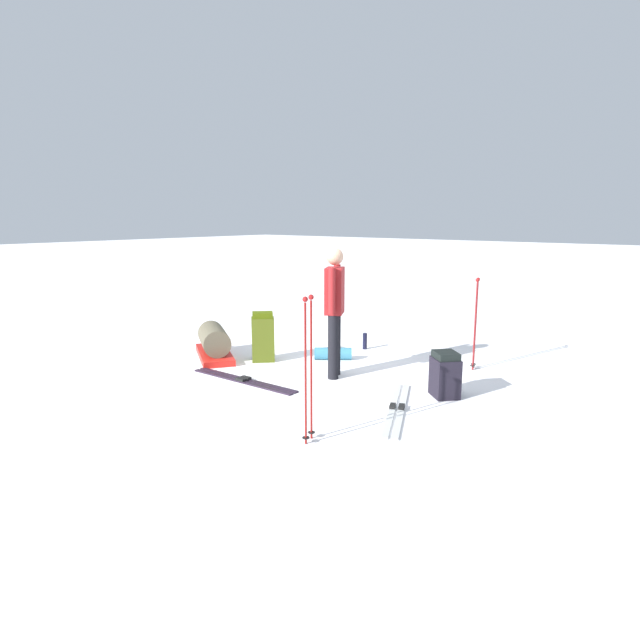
{
  "coord_description": "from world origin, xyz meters",
  "views": [
    {
      "loc": [
        5.65,
        4.49,
        2.1
      ],
      "look_at": [
        0.0,
        0.0,
        0.7
      ],
      "focal_mm": 30.15,
      "sensor_mm": 36.0,
      "label": 1
    }
  ],
  "objects_px": {
    "ski_pair_near": "(397,408)",
    "ski_poles_planted_near": "(476,319)",
    "sleeping_mat_rolled": "(333,354)",
    "backpack_bright": "(263,337)",
    "backpack_large_dark": "(445,375)",
    "ski_pair_far": "(243,380)",
    "thermos_bottle": "(365,341)",
    "gear_sled": "(214,343)",
    "ski_poles_planted_far": "(308,362)",
    "skier_standing": "(335,306)"
  },
  "relations": [
    {
      "from": "ski_pair_near",
      "to": "ski_poles_planted_near",
      "type": "distance_m",
      "value": 2.16
    },
    {
      "from": "ski_pair_near",
      "to": "sleeping_mat_rolled",
      "type": "distance_m",
      "value": 2.2
    },
    {
      "from": "backpack_bright",
      "to": "backpack_large_dark",
      "type": "bearing_deg",
      "value": 93.8
    },
    {
      "from": "ski_pair_near",
      "to": "ski_pair_far",
      "type": "bearing_deg",
      "value": -80.69
    },
    {
      "from": "backpack_large_dark",
      "to": "thermos_bottle",
      "type": "height_order",
      "value": "backpack_large_dark"
    },
    {
      "from": "ski_pair_near",
      "to": "ski_pair_far",
      "type": "xyz_separation_m",
      "value": [
        0.34,
        -2.08,
        0.0
      ]
    },
    {
      "from": "ski_pair_far",
      "to": "gear_sled",
      "type": "distance_m",
      "value": 1.35
    },
    {
      "from": "thermos_bottle",
      "to": "ski_poles_planted_far",
      "type": "bearing_deg",
      "value": 25.53
    },
    {
      "from": "ski_pair_far",
      "to": "sleeping_mat_rolled",
      "type": "xyz_separation_m",
      "value": [
        -1.58,
        0.26,
        0.08
      ]
    },
    {
      "from": "skier_standing",
      "to": "backpack_large_dark",
      "type": "distance_m",
      "value": 1.67
    },
    {
      "from": "backpack_large_dark",
      "to": "backpack_bright",
      "type": "distance_m",
      "value": 2.81
    },
    {
      "from": "skier_standing",
      "to": "thermos_bottle",
      "type": "xyz_separation_m",
      "value": [
        -1.5,
        -0.51,
        -0.82
      ]
    },
    {
      "from": "backpack_large_dark",
      "to": "ski_poles_planted_near",
      "type": "height_order",
      "value": "ski_poles_planted_near"
    },
    {
      "from": "gear_sled",
      "to": "backpack_large_dark",
      "type": "bearing_deg",
      "value": 98.22
    },
    {
      "from": "ski_poles_planted_near",
      "to": "gear_sled",
      "type": "bearing_deg",
      "value": -61.09
    },
    {
      "from": "ski_pair_near",
      "to": "ski_poles_planted_far",
      "type": "distance_m",
      "value": 1.49
    },
    {
      "from": "skier_standing",
      "to": "backpack_large_dark",
      "type": "height_order",
      "value": "skier_standing"
    },
    {
      "from": "backpack_bright",
      "to": "ski_pair_near",
      "type": "bearing_deg",
      "value": 78.22
    },
    {
      "from": "backpack_bright",
      "to": "gear_sled",
      "type": "distance_m",
      "value": 0.79
    },
    {
      "from": "sleeping_mat_rolled",
      "to": "thermos_bottle",
      "type": "bearing_deg",
      "value": 179.07
    },
    {
      "from": "ski_poles_planted_near",
      "to": "sleeping_mat_rolled",
      "type": "bearing_deg",
      "value": -66.26
    },
    {
      "from": "ski_pair_near",
      "to": "gear_sled",
      "type": "height_order",
      "value": "gear_sled"
    },
    {
      "from": "ski_pair_far",
      "to": "thermos_bottle",
      "type": "bearing_deg",
      "value": 173.5
    },
    {
      "from": "ski_pair_far",
      "to": "ski_poles_planted_far",
      "type": "height_order",
      "value": "ski_poles_planted_far"
    },
    {
      "from": "sleeping_mat_rolled",
      "to": "thermos_bottle",
      "type": "xyz_separation_m",
      "value": [
        -0.83,
        0.01,
        0.04
      ]
    },
    {
      "from": "ski_poles_planted_far",
      "to": "ski_pair_far",
      "type": "bearing_deg",
      "value": -116.3
    },
    {
      "from": "skier_standing",
      "to": "ski_poles_planted_near",
      "type": "xyz_separation_m",
      "value": [
        -1.48,
        1.31,
        -0.24
      ]
    },
    {
      "from": "ski_pair_far",
      "to": "sleeping_mat_rolled",
      "type": "relative_size",
      "value": 3.12
    },
    {
      "from": "thermos_bottle",
      "to": "backpack_large_dark",
      "type": "bearing_deg",
      "value": 56.49
    },
    {
      "from": "ski_poles_planted_near",
      "to": "sleeping_mat_rolled",
      "type": "distance_m",
      "value": 2.1
    },
    {
      "from": "ski_pair_near",
      "to": "ski_poles_planted_far",
      "type": "xyz_separation_m",
      "value": [
        1.26,
        -0.22,
        0.76
      ]
    },
    {
      "from": "skier_standing",
      "to": "ski_pair_far",
      "type": "height_order",
      "value": "skier_standing"
    },
    {
      "from": "gear_sled",
      "to": "sleeping_mat_rolled",
      "type": "distance_m",
      "value": 1.8
    },
    {
      "from": "ski_pair_far",
      "to": "backpack_large_dark",
      "type": "distance_m",
      "value": 2.55
    },
    {
      "from": "skier_standing",
      "to": "sleeping_mat_rolled",
      "type": "distance_m",
      "value": 1.22
    },
    {
      "from": "backpack_bright",
      "to": "ski_poles_planted_near",
      "type": "relative_size",
      "value": 0.57
    },
    {
      "from": "ski_pair_near",
      "to": "ski_poles_planted_near",
      "type": "relative_size",
      "value": 1.27
    },
    {
      "from": "ski_poles_planted_far",
      "to": "skier_standing",
      "type": "bearing_deg",
      "value": -149.53
    },
    {
      "from": "ski_pair_near",
      "to": "gear_sled",
      "type": "distance_m",
      "value": 3.31
    },
    {
      "from": "ski_pair_near",
      "to": "thermos_bottle",
      "type": "bearing_deg",
      "value": -138.77
    },
    {
      "from": "ski_pair_near",
      "to": "backpack_bright",
      "type": "distance_m",
      "value": 2.66
    },
    {
      "from": "backpack_large_dark",
      "to": "thermos_bottle",
      "type": "relative_size",
      "value": 2.09
    },
    {
      "from": "ski_pair_far",
      "to": "ski_poles_planted_far",
      "type": "distance_m",
      "value": 2.21
    },
    {
      "from": "skier_standing",
      "to": "sleeping_mat_rolled",
      "type": "height_order",
      "value": "skier_standing"
    },
    {
      "from": "backpack_bright",
      "to": "ski_pair_far",
      "type": "bearing_deg",
      "value": 29.56
    },
    {
      "from": "backpack_bright",
      "to": "skier_standing",
      "type": "bearing_deg",
      "value": 91.15
    },
    {
      "from": "backpack_large_dark",
      "to": "ski_poles_planted_near",
      "type": "xyz_separation_m",
      "value": [
        -1.32,
        -0.2,
        0.45
      ]
    },
    {
      "from": "ski_pair_near",
      "to": "gear_sled",
      "type": "xyz_separation_m",
      "value": [
        -0.22,
        -3.3,
        0.21
      ]
    },
    {
      "from": "gear_sled",
      "to": "sleeping_mat_rolled",
      "type": "height_order",
      "value": "gear_sled"
    },
    {
      "from": "skier_standing",
      "to": "backpack_bright",
      "type": "bearing_deg",
      "value": -88.85
    }
  ]
}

